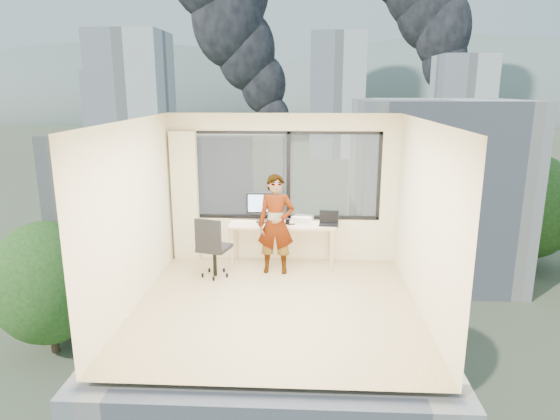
# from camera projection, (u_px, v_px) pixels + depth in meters

# --- Properties ---
(floor) EXTENTS (4.00, 4.00, 0.01)m
(floor) POSITION_uv_depth(u_px,v_px,m) (276.00, 305.00, 7.01)
(floor) COLOR beige
(floor) RESTS_ON ground
(ceiling) EXTENTS (4.00, 4.00, 0.01)m
(ceiling) POSITION_uv_depth(u_px,v_px,m) (276.00, 121.00, 6.38)
(ceiling) COLOR white
(ceiling) RESTS_ON ground
(wall_front) EXTENTS (4.00, 0.01, 2.60)m
(wall_front) POSITION_uv_depth(u_px,v_px,m) (264.00, 270.00, 4.76)
(wall_front) COLOR #F9E4C0
(wall_front) RESTS_ON ground
(wall_left) EXTENTS (0.01, 4.00, 2.60)m
(wall_left) POSITION_uv_depth(u_px,v_px,m) (132.00, 215.00, 6.80)
(wall_left) COLOR #F9E4C0
(wall_left) RESTS_ON ground
(wall_right) EXTENTS (0.01, 4.00, 2.60)m
(wall_right) POSITION_uv_depth(u_px,v_px,m) (424.00, 219.00, 6.60)
(wall_right) COLOR #F9E4C0
(wall_right) RESTS_ON ground
(window_wall) EXTENTS (3.30, 0.16, 1.55)m
(window_wall) POSITION_uv_depth(u_px,v_px,m) (286.00, 175.00, 8.58)
(window_wall) COLOR black
(window_wall) RESTS_ON ground
(curtain) EXTENTS (0.45, 0.14, 2.30)m
(curtain) POSITION_uv_depth(u_px,v_px,m) (185.00, 197.00, 8.64)
(curtain) COLOR beige
(curtain) RESTS_ON floor
(desk) EXTENTS (1.80, 0.60, 0.75)m
(desk) POSITION_uv_depth(u_px,v_px,m) (282.00, 244.00, 8.53)
(desk) COLOR beige
(desk) RESTS_ON floor
(chair) EXTENTS (0.65, 0.65, 1.03)m
(chair) POSITION_uv_depth(u_px,v_px,m) (214.00, 246.00, 7.97)
(chair) COLOR black
(chair) RESTS_ON floor
(person) EXTENTS (0.61, 0.41, 1.66)m
(person) POSITION_uv_depth(u_px,v_px,m) (276.00, 224.00, 8.08)
(person) COLOR #2D2D33
(person) RESTS_ON floor
(monitor) EXTENTS (0.53, 0.13, 0.53)m
(monitor) POSITION_uv_depth(u_px,v_px,m) (262.00, 207.00, 8.45)
(monitor) COLOR black
(monitor) RESTS_ON desk
(game_console) EXTENTS (0.40, 0.37, 0.08)m
(game_console) POSITION_uv_depth(u_px,v_px,m) (302.00, 218.00, 8.61)
(game_console) COLOR white
(game_console) RESTS_ON desk
(laptop) EXTENTS (0.35, 0.37, 0.21)m
(laptop) POSITION_uv_depth(u_px,v_px,m) (329.00, 219.00, 8.31)
(laptop) COLOR black
(laptop) RESTS_ON desk
(cellphone) EXTENTS (0.13, 0.08, 0.01)m
(cellphone) POSITION_uv_depth(u_px,v_px,m) (291.00, 224.00, 8.36)
(cellphone) COLOR black
(cellphone) RESTS_ON desk
(pen_cup) EXTENTS (0.08, 0.08, 0.10)m
(pen_cup) POSITION_uv_depth(u_px,v_px,m) (288.00, 221.00, 8.37)
(pen_cup) COLOR black
(pen_cup) RESTS_ON desk
(handbag) EXTENTS (0.29, 0.16, 0.21)m
(handbag) POSITION_uv_depth(u_px,v_px,m) (328.00, 216.00, 8.52)
(handbag) COLOR #0B4438
(handbag) RESTS_ON desk
(exterior_ground) EXTENTS (400.00, 400.00, 0.04)m
(exterior_ground) POSITION_uv_depth(u_px,v_px,m) (304.00, 155.00, 126.67)
(exterior_ground) COLOR #515B3D
(exterior_ground) RESTS_ON ground
(near_bldg_a) EXTENTS (16.00, 12.00, 14.00)m
(near_bldg_a) POSITION_uv_depth(u_px,v_px,m) (184.00, 220.00, 38.23)
(near_bldg_a) COLOR beige
(near_bldg_a) RESTS_ON exterior_ground
(near_bldg_b) EXTENTS (14.00, 13.00, 16.00)m
(near_bldg_b) POSITION_uv_depth(u_px,v_px,m) (432.00, 189.00, 44.68)
(near_bldg_b) COLOR white
(near_bldg_b) RESTS_ON exterior_ground
(far_tower_a) EXTENTS (14.00, 14.00, 28.00)m
(far_tower_a) POSITION_uv_depth(u_px,v_px,m) (134.00, 103.00, 100.79)
(far_tower_a) COLOR silver
(far_tower_a) RESTS_ON exterior_ground
(far_tower_b) EXTENTS (13.00, 13.00, 30.00)m
(far_tower_b) POSITION_uv_depth(u_px,v_px,m) (336.00, 96.00, 122.62)
(far_tower_b) COLOR silver
(far_tower_b) RESTS_ON exterior_ground
(far_tower_c) EXTENTS (15.00, 15.00, 26.00)m
(far_tower_c) POSITION_uv_depth(u_px,v_px,m) (461.00, 102.00, 140.64)
(far_tower_c) COLOR silver
(far_tower_c) RESTS_ON exterior_ground
(far_tower_d) EXTENTS (16.00, 14.00, 22.00)m
(far_tower_d) POSITION_uv_depth(u_px,v_px,m) (116.00, 107.00, 156.05)
(far_tower_d) COLOR silver
(far_tower_d) RESTS_ON exterior_ground
(hill_a) EXTENTS (288.00, 216.00, 90.00)m
(hill_a) POSITION_uv_depth(u_px,v_px,m) (125.00, 114.00, 326.41)
(hill_a) COLOR slate
(hill_a) RESTS_ON exterior_ground
(hill_b) EXTENTS (300.00, 220.00, 96.00)m
(hill_b) POSITION_uv_depth(u_px,v_px,m) (460.00, 115.00, 315.43)
(hill_b) COLOR slate
(hill_b) RESTS_ON exterior_ground
(tree_a) EXTENTS (7.00, 7.00, 8.00)m
(tree_a) POSITION_uv_depth(u_px,v_px,m) (49.00, 296.00, 31.55)
(tree_a) COLOR #224E1A
(tree_a) RESTS_ON exterior_ground
(tree_b) EXTENTS (7.60, 7.60, 9.00)m
(tree_b) POSITION_uv_depth(u_px,v_px,m) (370.00, 325.00, 26.56)
(tree_b) COLOR #224E1A
(tree_b) RESTS_ON exterior_ground
(tree_c) EXTENTS (8.40, 8.40, 10.00)m
(tree_c) POSITION_uv_depth(u_px,v_px,m) (530.00, 217.00, 46.85)
(tree_c) COLOR #224E1A
(tree_c) RESTS_ON exterior_ground
(smoke_plume_b) EXTENTS (30.00, 18.00, 70.00)m
(smoke_plume_b) POSITION_uv_depth(u_px,v_px,m) (472.00, 13.00, 162.40)
(smoke_plume_b) COLOR black
(smoke_plume_b) RESTS_ON exterior_ground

